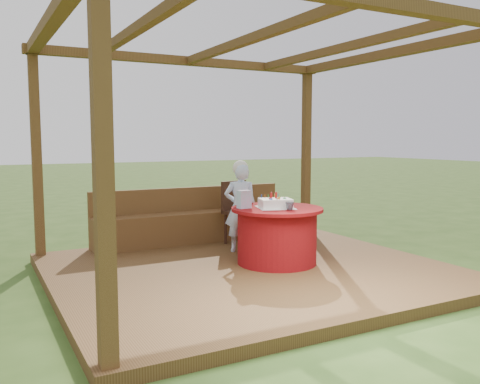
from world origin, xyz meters
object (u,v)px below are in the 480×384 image
object	(u,v)px
chair	(240,208)
birthday_cake	(275,203)
table	(277,235)
bench	(194,224)
elderly_woman	(241,206)
drinking_glass	(290,206)
gift_bag	(244,199)

from	to	relation	value
chair	birthday_cake	bearing A→B (deg)	-98.37
table	birthday_cake	bearing A→B (deg)	-163.66
bench	table	bearing A→B (deg)	-77.13
table	elderly_woman	bearing A→B (deg)	96.33
birthday_cake	drinking_glass	size ratio (longest dim) A/B	5.11
bench	table	distance (m)	1.75
table	gift_bag	world-z (taller)	gift_bag
elderly_woman	birthday_cake	world-z (taller)	elderly_woman
bench	chair	bearing A→B (deg)	-37.92
elderly_woman	gift_bag	distance (m)	0.74
bench	chair	xyz separation A→B (m)	(0.55, -0.43, 0.25)
birthday_cake	drinking_glass	distance (m)	0.26
table	drinking_glass	size ratio (longest dim) A/B	10.78
bench	chair	world-z (taller)	chair
chair	drinking_glass	size ratio (longest dim) A/B	8.79
drinking_glass	table	bearing A→B (deg)	92.18
table	chair	size ratio (longest dim) A/B	1.23
chair	table	bearing A→B (deg)	-97.05
chair	drinking_glass	distance (m)	1.56
gift_bag	drinking_glass	xyz separation A→B (m)	(0.39, -0.40, -0.06)
table	chair	distance (m)	1.30
elderly_woman	drinking_glass	world-z (taller)	elderly_woman
table	drinking_glass	xyz separation A→B (m)	(0.01, -0.26, 0.39)
drinking_glass	elderly_woman	bearing A→B (deg)	95.30
chair	elderly_woman	xyz separation A→B (m)	(-0.25, -0.49, 0.11)
chair	elderly_woman	world-z (taller)	elderly_woman
bench	table	size ratio (longest dim) A/B	2.68
table	drinking_glass	world-z (taller)	drinking_glass
chair	gift_bag	xyz separation A→B (m)	(-0.54, -1.14, 0.28)
table	birthday_cake	distance (m)	0.40
bench	gift_bag	bearing A→B (deg)	-89.85
birthday_cake	gift_bag	world-z (taller)	gift_bag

